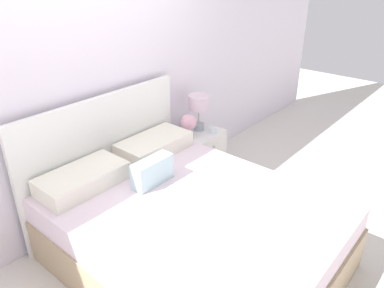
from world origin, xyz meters
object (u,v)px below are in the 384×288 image
at_px(table_lamp, 199,105).
at_px(nightstand, 199,153).
at_px(teacup, 212,130).
at_px(bed, 185,226).
at_px(flower_vase, 189,123).

bearing_deg(table_lamp, nightstand, -131.74).
xyz_separation_m(table_lamp, teacup, (0.04, -0.16, -0.25)).
xyz_separation_m(bed, flower_vase, (0.93, 0.76, 0.35)).
relative_size(bed, flower_vase, 8.45).
relative_size(bed, teacup, 16.37).
bearing_deg(teacup, table_lamp, 102.97).
bearing_deg(table_lamp, bed, -144.93).
height_order(table_lamp, teacup, table_lamp).
distance_m(table_lamp, flower_vase, 0.25).
relative_size(nightstand, teacup, 3.98).
bearing_deg(flower_vase, teacup, -25.12).
xyz_separation_m(nightstand, table_lamp, (0.04, 0.05, 0.53)).
bearing_deg(bed, teacup, 28.73).
xyz_separation_m(bed, teacup, (1.17, 0.64, 0.23)).
distance_m(nightstand, teacup, 0.31).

